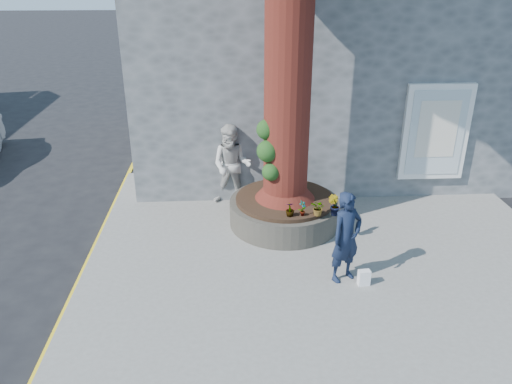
{
  "coord_description": "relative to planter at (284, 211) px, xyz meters",
  "views": [
    {
      "loc": [
        -0.33,
        -7.34,
        5.12
      ],
      "look_at": [
        0.15,
        1.14,
        1.25
      ],
      "focal_mm": 35.0,
      "sensor_mm": 36.0,
      "label": 1
    }
  ],
  "objects": [
    {
      "name": "stone_shop",
      "position": [
        1.7,
        5.2,
        2.75
      ],
      "size": [
        10.3,
        8.3,
        6.3
      ],
      "color": "#535659",
      "rests_on": "ground"
    },
    {
      "name": "plant_d",
      "position": [
        0.56,
        -0.85,
        0.46
      ],
      "size": [
        0.38,
        0.38,
        0.31
      ],
      "primitive_type": "imported",
      "rotation": [
        0.0,
        0.0,
        5.55
      ],
      "color": "gray",
      "rests_on": "planter"
    },
    {
      "name": "man",
      "position": [
        0.81,
        -2.11,
        0.53
      ],
      "size": [
        0.71,
        0.63,
        1.63
      ],
      "primitive_type": "imported",
      "rotation": [
        0.0,
        0.0,
        0.51
      ],
      "color": "#121B31",
      "rests_on": "pavement"
    },
    {
      "name": "shopping_bag",
      "position": [
        1.12,
        -2.32,
        -0.15
      ],
      "size": [
        0.21,
        0.14,
        0.28
      ],
      "primitive_type": "cube",
      "rotation": [
        0.0,
        0.0,
        0.1
      ],
      "color": "white",
      "rests_on": "pavement"
    },
    {
      "name": "plant_c",
      "position": [
        0.0,
        -0.85,
        0.45
      ],
      "size": [
        0.17,
        0.17,
        0.29
      ],
      "primitive_type": "imported",
      "rotation": [
        0.0,
        0.0,
        3.11
      ],
      "color": "gray",
      "rests_on": "planter"
    },
    {
      "name": "woman",
      "position": [
        -1.08,
        1.04,
        0.64
      ],
      "size": [
        1.04,
        0.9,
        1.86
      ],
      "primitive_type": "imported",
      "rotation": [
        0.0,
        0.0,
        -0.24
      ],
      "color": "beige",
      "rests_on": "pavement"
    },
    {
      "name": "plant_a",
      "position": [
        0.25,
        -0.85,
        0.46
      ],
      "size": [
        0.2,
        0.2,
        0.31
      ],
      "primitive_type": "imported",
      "rotation": [
        0.0,
        0.0,
        0.76
      ],
      "color": "gray",
      "rests_on": "planter"
    },
    {
      "name": "ground",
      "position": [
        -0.8,
        -2.0,
        -0.41
      ],
      "size": [
        120.0,
        120.0,
        0.0
      ],
      "primitive_type": "plane",
      "color": "black",
      "rests_on": "ground"
    },
    {
      "name": "planter",
      "position": [
        0.0,
        0.0,
        0.0
      ],
      "size": [
        2.3,
        2.3,
        0.6
      ],
      "color": "black",
      "rests_on": "pavement"
    },
    {
      "name": "plant_b",
      "position": [
        0.85,
        -0.85,
        0.51
      ],
      "size": [
        0.31,
        0.31,
        0.41
      ],
      "primitive_type": "imported",
      "rotation": [
        0.0,
        0.0,
        2.46
      ],
      "color": "gray",
      "rests_on": "planter"
    },
    {
      "name": "pavement",
      "position": [
        0.7,
        -1.0,
        -0.35
      ],
      "size": [
        9.0,
        8.0,
        0.12
      ],
      "primitive_type": "cube",
      "color": "slate",
      "rests_on": "ground"
    },
    {
      "name": "yellow_line",
      "position": [
        -3.85,
        -1.0,
        -0.41
      ],
      "size": [
        0.1,
        30.0,
        0.01
      ],
      "primitive_type": "cube",
      "color": "yellow",
      "rests_on": "ground"
    }
  ]
}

